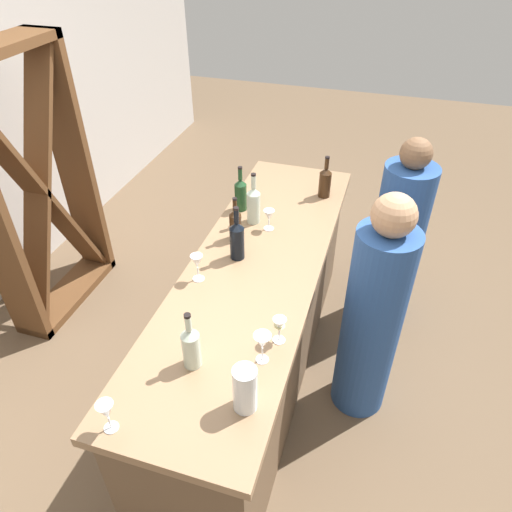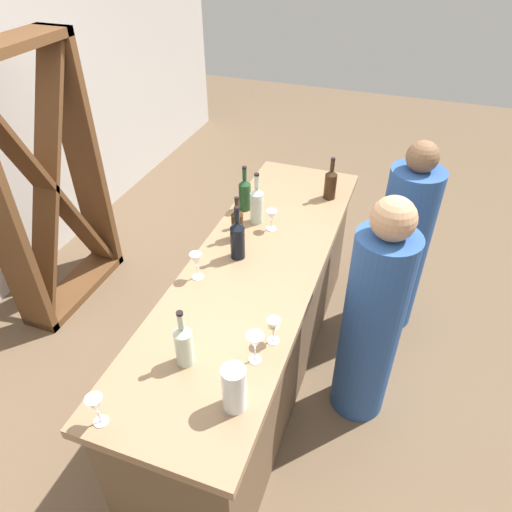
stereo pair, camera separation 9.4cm
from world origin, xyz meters
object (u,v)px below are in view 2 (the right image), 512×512
Objects in this scene: wine_bottle_rightmost_olive_green at (245,193)px; wine_glass_far_left at (96,406)px; wine_glass_near_left at (274,327)px; wine_glass_near_right at (272,216)px; wine_bottle_center_amber_brown at (237,223)px; water_pitcher at (234,388)px; wine_glass_far_center at (196,261)px; wine_bottle_leftmost_clear_pale at (184,344)px; wine_rack at (46,187)px; wine_bottle_second_right_clear_pale at (257,204)px; person_center_guest at (402,246)px; wine_bottle_far_right_amber_brown at (331,183)px; wine_glass_near_center at (255,342)px; person_left_guest at (372,323)px; wine_bottle_second_left_near_black at (238,239)px.

wine_bottle_rightmost_olive_green is 1.65m from wine_glass_far_left.
wine_glass_near_left is 0.79m from wine_glass_far_left.
wine_glass_far_left reaches higher than wine_glass_near_right.
wine_bottle_center_amber_brown is 1.16m from water_pitcher.
wine_bottle_rightmost_olive_green is 1.94× the size of wine_glass_far_center.
wine_bottle_leftmost_clear_pale is 0.42m from wine_glass_far_left.
wine_rack is at bearing 66.98° from wine_glass_near_left.
wine_bottle_second_right_clear_pale reaches higher than wine_glass_near_right.
wine_bottle_second_right_clear_pale is at bearing -133.61° from wine_bottle_rightmost_olive_green.
wine_glass_far_center is 1.53m from person_center_guest.
wine_bottle_far_right_amber_brown reaches higher than wine_glass_far_left.
wine_bottle_far_right_amber_brown is 2.13× the size of wine_glass_near_left.
wine_glass_near_right is 0.61m from wine_glass_far_center.
wine_glass_near_center is 0.87m from person_left_guest.
wine_bottle_second_right_clear_pale is at bearing 65.94° from wine_glass_near_right.
wine_glass_far_left is 0.96× the size of wine_glass_far_center.
wine_bottle_second_left_near_black reaches higher than wine_bottle_rightmost_olive_green.
wine_bottle_second_left_near_black is at bearing 157.50° from wine_bottle_far_right_amber_brown.
wine_glass_near_center is (-1.48, -0.00, 0.00)m from wine_bottle_far_right_amber_brown.
wine_glass_near_left is 0.38m from water_pitcher.
wine_glass_near_center is (-1.04, -0.36, -0.01)m from wine_bottle_second_right_clear_pale.
wine_glass_near_right is (-0.49, 0.25, -0.02)m from wine_bottle_far_right_amber_brown.
wine_rack reaches higher than wine_bottle_center_amber_brown.
wine_glass_far_center is (0.30, 0.52, 0.02)m from wine_glass_near_left.
wine_bottle_rightmost_olive_green is (0.12, 0.12, -0.01)m from wine_bottle_second_right_clear_pale.
wine_rack is 14.56× the size of wine_glass_near_right.
wine_glass_far_left is at bearing 62.31° from person_left_guest.
wine_bottle_rightmost_olive_green is at bearing 16.31° from wine_bottle_second_left_near_black.
wine_bottle_second_right_clear_pale is 0.57m from wine_bottle_far_right_amber_brown.
wine_rack is 5.86× the size of wine_bottle_second_left_near_black.
water_pitcher reaches higher than wine_glass_far_center.
wine_glass_near_right is at bearing -45.81° from wine_bottle_center_amber_brown.
person_left_guest is at bearing -38.19° from wine_glass_far_left.
wine_bottle_second_right_clear_pale reaches higher than wine_glass_far_left.
wine_bottle_leftmost_clear_pale reaches higher than water_pitcher.
wine_bottle_leftmost_clear_pale is 0.21× the size of person_center_guest.
wine_bottle_second_left_near_black is 0.98m from water_pitcher.
water_pitcher is at bearing -122.36° from wine_rack.
wine_bottle_second_right_clear_pale is 1.53m from wine_glass_far_left.
wine_rack reaches higher than wine_bottle_second_right_clear_pale.
wine_bottle_leftmost_clear_pale is at bearing 178.51° from wine_glass_near_right.
water_pitcher is at bearing -115.64° from wine_bottle_leftmost_clear_pale.
wine_glass_near_center is 0.99× the size of wine_glass_far_center.
wine_rack is 6.93× the size of wine_bottle_center_amber_brown.
wine_glass_near_left is 0.09× the size of person_left_guest.
wine_glass_far_center is at bearing 170.78° from wine_bottle_center_amber_brown.
wine_rack is at bearing 63.24° from wine_glass_near_center.
wine_bottle_second_right_clear_pale reaches higher than wine_bottle_center_amber_brown.
wine_bottle_leftmost_clear_pale is (-1.05, -1.60, 0.10)m from wine_rack.
water_pitcher reaches higher than wine_glass_near_right.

